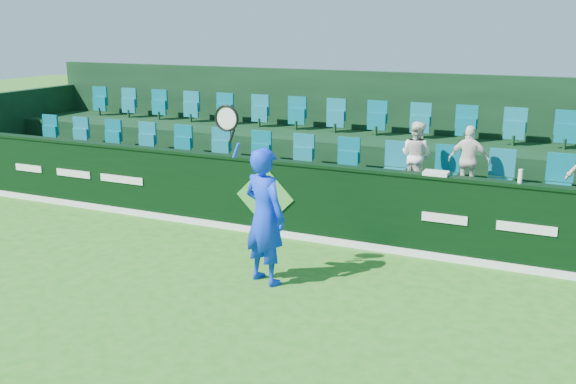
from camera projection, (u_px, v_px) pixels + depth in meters
The scene contains 12 objects.
ground at pixel (126, 327), 7.91m from camera, with size 60.00×60.00×0.00m, color #226518.
sponsor_hoarding at pixel (268, 197), 11.26m from camera, with size 16.00×0.25×1.35m.
stand_tier_front at pixel (293, 197), 12.30m from camera, with size 16.00×2.00×0.80m, color black.
stand_tier_back at pixel (329, 165), 13.91m from camera, with size 16.00×1.80×1.30m, color black.
stand_rear at pixel (336, 136), 14.15m from camera, with size 16.00×4.10×2.60m.
seat_row_front at pixel (302, 157), 12.47m from camera, with size 13.50×0.50×0.60m, color #055F6F.
seat_row_back at pixel (334, 119), 13.93m from camera, with size 13.50×0.50×0.60m, color #055F6F.
tennis_player at pixel (264, 215), 9.05m from camera, with size 1.19×0.69×2.61m.
spectator_left at pixel (416, 156), 11.13m from camera, with size 0.58×0.45×1.20m, color white.
spectator_middle at pixel (469, 160), 10.77m from camera, with size 0.69×0.29×1.18m, color white.
towel at pixel (436, 173), 9.92m from camera, with size 0.38×0.24×0.06m, color silver.
drinks_bottle at pixel (520, 176), 9.41m from camera, with size 0.07×0.07×0.21m, color white.
Camera 1 is at (4.81, -5.75, 3.63)m, focal length 40.00 mm.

